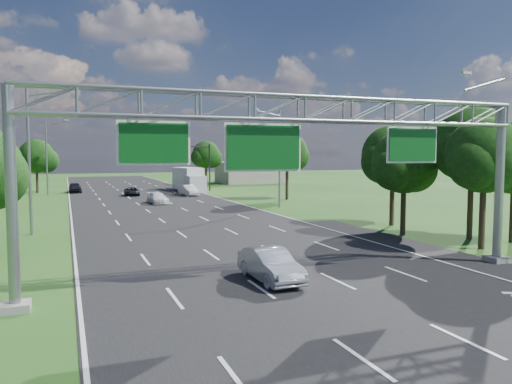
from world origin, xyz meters
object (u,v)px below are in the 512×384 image
sign_gantry (303,123)px  traffic_signal (186,156)px  silver_sedan (270,265)px  box_truck (189,180)px

sign_gantry → traffic_signal: bearing=82.3°
sign_gantry → traffic_signal: 53.51m
silver_sedan → sign_gantry: bearing=-30.1°
sign_gantry → box_truck: bearing=81.8°
traffic_signal → silver_sedan: traffic_signal is taller
silver_sedan → box_truck: (8.90, 52.85, 0.96)m
traffic_signal → box_truck: traffic_signal is taller
traffic_signal → silver_sedan: (-8.38, -52.35, -4.45)m
traffic_signal → silver_sedan: 53.20m
sign_gantry → traffic_signal: sign_gantry is taller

